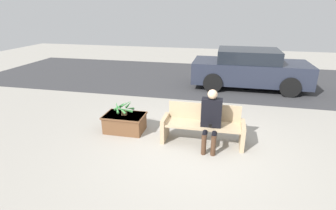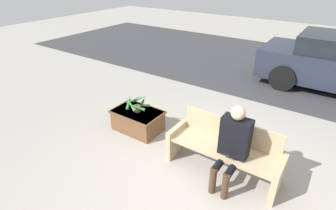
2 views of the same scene
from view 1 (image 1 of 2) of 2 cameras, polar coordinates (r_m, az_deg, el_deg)
name	(u,v)px [view 1 (image 1 of 2)]	position (r m, az deg, el deg)	size (l,w,h in m)	color
ground_plane	(193,149)	(5.81, 5.44, -9.49)	(30.00, 30.00, 0.00)	#9E998E
road_surface	(212,79)	(11.54, 9.46, 5.69)	(20.00, 6.00, 0.01)	#38383A
bench	(203,125)	(5.96, 7.61, -4.38)	(1.82, 0.58, 0.85)	tan
person_seated	(211,117)	(5.67, 9.36, -2.49)	(0.44, 0.61, 1.29)	black
planter_box	(125,122)	(6.56, -9.40, -3.72)	(0.99, 0.66, 0.44)	brown
potted_plant	(124,108)	(6.42, -9.59, -0.67)	(0.52, 0.52, 0.38)	brown
parked_car	(249,69)	(10.41, 17.25, 7.55)	(4.21, 1.98, 1.45)	#232838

